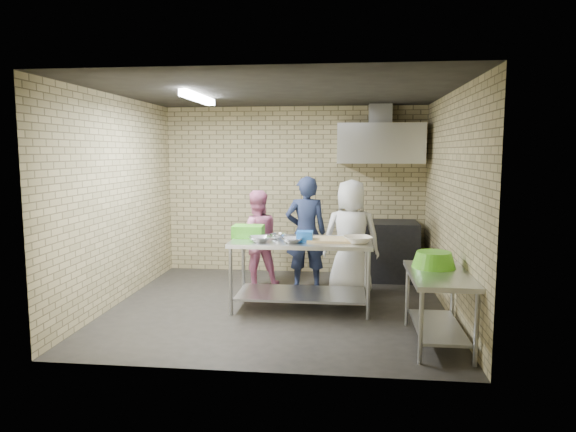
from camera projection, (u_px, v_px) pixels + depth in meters
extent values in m
plane|color=black|center=(279.00, 307.00, 6.67)|extent=(4.20, 4.20, 0.00)
plane|color=black|center=(278.00, 92.00, 6.34)|extent=(4.20, 4.20, 0.00)
cube|color=tan|center=(294.00, 190.00, 8.47)|extent=(4.20, 0.06, 2.70)
cube|color=tan|center=(249.00, 224.00, 4.53)|extent=(4.20, 0.06, 2.70)
cube|color=tan|center=(118.00, 200.00, 6.73)|extent=(0.06, 4.00, 2.70)
cube|color=tan|center=(451.00, 204.00, 6.27)|extent=(0.06, 4.00, 2.70)
cube|color=silver|center=(301.00, 274.00, 6.58)|extent=(1.75, 0.88, 0.88)
cube|color=silver|center=(438.00, 309.00, 5.34)|extent=(0.60, 1.20, 0.75)
cube|color=black|center=(378.00, 250.00, 8.09)|extent=(1.20, 0.70, 0.90)
cube|color=silver|center=(380.00, 143.00, 7.94)|extent=(1.30, 0.60, 0.60)
cube|color=#A5A8AD|center=(380.00, 114.00, 8.03)|extent=(0.35, 0.30, 0.30)
cube|color=#3F2B19|center=(399.00, 155.00, 8.11)|extent=(0.80, 0.20, 0.04)
cube|color=white|center=(198.00, 98.00, 6.45)|extent=(0.10, 1.25, 0.08)
cube|color=green|center=(248.00, 231.00, 6.71)|extent=(0.39, 0.29, 0.16)
cube|color=blue|center=(305.00, 236.00, 6.41)|extent=(0.19, 0.19, 0.13)
cube|color=tan|center=(329.00, 240.00, 6.47)|extent=(0.53, 0.41, 0.03)
imported|color=silver|center=(259.00, 239.00, 6.38)|extent=(0.34, 0.34, 0.07)
imported|color=silver|center=(278.00, 236.00, 6.60)|extent=(0.26, 0.26, 0.07)
imported|color=silver|center=(292.00, 240.00, 6.32)|extent=(0.31, 0.31, 0.06)
imported|color=beige|center=(358.00, 240.00, 6.30)|extent=(0.41, 0.41, 0.08)
cylinder|color=#B22619|center=(383.00, 148.00, 8.13)|extent=(0.07, 0.07, 0.18)
cylinder|color=green|center=(409.00, 149.00, 8.09)|extent=(0.06, 0.06, 0.15)
imported|color=#141632|center=(306.00, 233.00, 7.49)|extent=(0.65, 0.48, 1.63)
imported|color=#CF6D95|center=(256.00, 239.00, 7.59)|extent=(0.82, 0.73, 1.42)
imported|color=silver|center=(351.00, 238.00, 7.15)|extent=(0.80, 0.53, 1.60)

